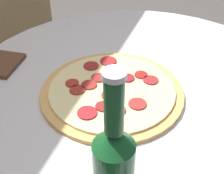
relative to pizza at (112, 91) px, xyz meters
name	(u,v)px	position (x,y,z in m)	size (l,w,h in m)	color
table	(134,145)	(0.05, -0.05, -0.22)	(0.90, 0.90, 0.74)	silver
pizza	(112,91)	(0.00, 0.00, 0.00)	(0.34, 0.34, 0.02)	tan
beer_bottle	(114,169)	(-0.28, -0.10, 0.09)	(0.06, 0.06, 0.27)	#144C23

